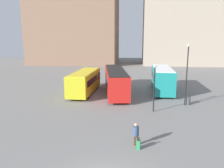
{
  "coord_description": "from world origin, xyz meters",
  "views": [
    {
      "loc": [
        1.3,
        -9.12,
        7.09
      ],
      "look_at": [
        -1.28,
        16.49,
        1.89
      ],
      "focal_mm": 35.0,
      "sensor_mm": 36.0,
      "label": 1
    }
  ],
  "objects_px": {
    "lamp_post_1": "(154,84)",
    "lamp_post_0": "(187,71)",
    "trash_bin": "(188,101)",
    "traveler": "(136,132)",
    "bus_1": "(116,80)",
    "suitcase": "(138,144)",
    "bus_0": "(85,81)",
    "bus_2": "(162,79)"
  },
  "relations": [
    {
      "from": "bus_0",
      "to": "bus_2",
      "type": "xyz_separation_m",
      "value": [
        10.55,
        2.11,
        0.2
      ]
    },
    {
      "from": "bus_0",
      "to": "lamp_post_1",
      "type": "xyz_separation_m",
      "value": [
        8.61,
        -7.12,
        1.25
      ]
    },
    {
      "from": "lamp_post_0",
      "to": "trash_bin",
      "type": "height_order",
      "value": "lamp_post_0"
    },
    {
      "from": "traveler",
      "to": "trash_bin",
      "type": "height_order",
      "value": "traveler"
    },
    {
      "from": "bus_1",
      "to": "trash_bin",
      "type": "relative_size",
      "value": 14.94
    },
    {
      "from": "suitcase",
      "to": "trash_bin",
      "type": "relative_size",
      "value": 1.05
    },
    {
      "from": "bus_1",
      "to": "bus_2",
      "type": "xyz_separation_m",
      "value": [
        6.43,
        1.4,
        0.06
      ]
    },
    {
      "from": "bus_2",
      "to": "bus_1",
      "type": "bearing_deg",
      "value": 104.0
    },
    {
      "from": "lamp_post_0",
      "to": "lamp_post_1",
      "type": "distance_m",
      "value": 4.56
    },
    {
      "from": "lamp_post_0",
      "to": "bus_2",
      "type": "bearing_deg",
      "value": 104.38
    },
    {
      "from": "traveler",
      "to": "suitcase",
      "type": "distance_m",
      "value": 0.82
    },
    {
      "from": "bus_1",
      "to": "lamp_post_0",
      "type": "bearing_deg",
      "value": -131.89
    },
    {
      "from": "bus_2",
      "to": "traveler",
      "type": "height_order",
      "value": "bus_2"
    },
    {
      "from": "trash_bin",
      "to": "bus_1",
      "type": "bearing_deg",
      "value": 149.96
    },
    {
      "from": "traveler",
      "to": "lamp_post_0",
      "type": "bearing_deg",
      "value": -20.9
    },
    {
      "from": "traveler",
      "to": "lamp_post_0",
      "type": "xyz_separation_m",
      "value": [
        5.46,
        9.97,
        2.9
      ]
    },
    {
      "from": "lamp_post_1",
      "to": "lamp_post_0",
      "type": "bearing_deg",
      "value": 34.97
    },
    {
      "from": "bus_2",
      "to": "traveler",
      "type": "xyz_separation_m",
      "value": [
        -3.75,
        -16.65,
        -0.85
      ]
    },
    {
      "from": "suitcase",
      "to": "lamp_post_0",
      "type": "bearing_deg",
      "value": -18.97
    },
    {
      "from": "bus_1",
      "to": "suitcase",
      "type": "height_order",
      "value": "bus_1"
    },
    {
      "from": "traveler",
      "to": "suitcase",
      "type": "xyz_separation_m",
      "value": [
        0.19,
        -0.48,
        -0.63
      ]
    },
    {
      "from": "bus_1",
      "to": "suitcase",
      "type": "xyz_separation_m",
      "value": [
        2.86,
        -15.73,
        -1.43
      ]
    },
    {
      "from": "suitcase",
      "to": "bus_0",
      "type": "bearing_deg",
      "value": 32.76
    },
    {
      "from": "bus_1",
      "to": "traveler",
      "type": "height_order",
      "value": "bus_1"
    },
    {
      "from": "lamp_post_1",
      "to": "traveler",
      "type": "bearing_deg",
      "value": -103.79
    },
    {
      "from": "bus_1",
      "to": "lamp_post_1",
      "type": "height_order",
      "value": "lamp_post_1"
    },
    {
      "from": "traveler",
      "to": "suitcase",
      "type": "height_order",
      "value": "traveler"
    },
    {
      "from": "lamp_post_0",
      "to": "lamp_post_1",
      "type": "bearing_deg",
      "value": -145.03
    },
    {
      "from": "bus_1",
      "to": "lamp_post_0",
      "type": "relative_size",
      "value": 1.91
    },
    {
      "from": "traveler",
      "to": "lamp_post_1",
      "type": "bearing_deg",
      "value": -5.96
    },
    {
      "from": "bus_0",
      "to": "lamp_post_1",
      "type": "distance_m",
      "value": 11.24
    },
    {
      "from": "lamp_post_1",
      "to": "trash_bin",
      "type": "distance_m",
      "value": 5.53
    },
    {
      "from": "bus_1",
      "to": "lamp_post_0",
      "type": "xyz_separation_m",
      "value": [
        8.14,
        -5.28,
        2.11
      ]
    },
    {
      "from": "suitcase",
      "to": "lamp_post_1",
      "type": "height_order",
      "value": "lamp_post_1"
    },
    {
      "from": "lamp_post_0",
      "to": "suitcase",
      "type": "bearing_deg",
      "value": -116.8
    },
    {
      "from": "bus_2",
      "to": "suitcase",
      "type": "xyz_separation_m",
      "value": [
        -3.57,
        -17.13,
        -1.48
      ]
    },
    {
      "from": "traveler",
      "to": "bus_1",
      "type": "bearing_deg",
      "value": 17.8
    },
    {
      "from": "bus_0",
      "to": "trash_bin",
      "type": "distance_m",
      "value": 13.41
    },
    {
      "from": "traveler",
      "to": "suitcase",
      "type": "bearing_deg",
      "value": -151.06
    },
    {
      "from": "bus_0",
      "to": "lamp_post_0",
      "type": "xyz_separation_m",
      "value": [
        12.26,
        -4.57,
        2.25
      ]
    },
    {
      "from": "bus_0",
      "to": "trash_bin",
      "type": "relative_size",
      "value": 10.71
    },
    {
      "from": "bus_0",
      "to": "bus_2",
      "type": "height_order",
      "value": "bus_2"
    }
  ]
}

